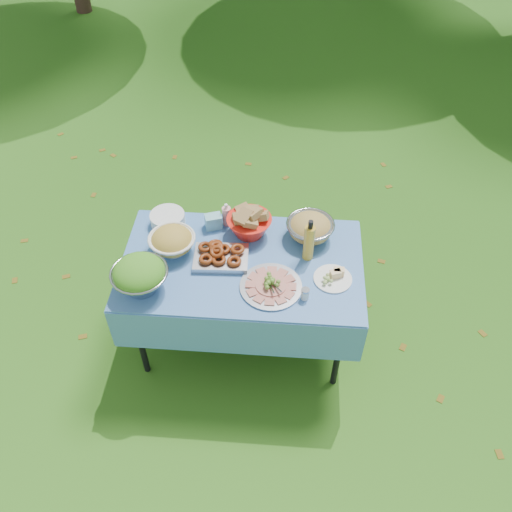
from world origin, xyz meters
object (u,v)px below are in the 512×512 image
at_px(picnic_table, 243,302).
at_px(bread_bowl, 249,222).
at_px(pasta_bowl_steel, 310,228).
at_px(oil_bottle, 309,240).
at_px(salad_bowl, 140,275).
at_px(plate_stack, 168,219).
at_px(charcuterie_platter, 271,282).

xyz_separation_m(picnic_table, bread_bowl, (0.02, 0.26, 0.48)).
height_order(pasta_bowl_steel, oil_bottle, oil_bottle).
xyz_separation_m(salad_bowl, oil_bottle, (0.95, 0.32, 0.04)).
bearing_deg(plate_stack, picnic_table, -31.22).
bearing_deg(plate_stack, pasta_bowl_steel, -3.22).
bearing_deg(pasta_bowl_steel, bread_bowl, 179.35).
bearing_deg(charcuterie_platter, bread_bowl, 110.03).
bearing_deg(pasta_bowl_steel, salad_bowl, -152.61).
height_order(salad_bowl, oil_bottle, oil_bottle).
relative_size(picnic_table, salad_bowl, 4.48).
distance_m(salad_bowl, bread_bowl, 0.77).
bearing_deg(plate_stack, charcuterie_platter, -35.29).
bearing_deg(oil_bottle, pasta_bowl_steel, 86.82).
xyz_separation_m(plate_stack, charcuterie_platter, (0.70, -0.49, 0.00)).
height_order(picnic_table, salad_bowl, salad_bowl).
height_order(salad_bowl, plate_stack, salad_bowl).
relative_size(pasta_bowl_steel, charcuterie_platter, 0.82).
bearing_deg(charcuterie_platter, oil_bottle, 51.02).
bearing_deg(pasta_bowl_steel, oil_bottle, -93.18).
relative_size(picnic_table, plate_stack, 6.52).
xyz_separation_m(bread_bowl, pasta_bowl_steel, (0.38, -0.00, -0.02)).
relative_size(salad_bowl, plate_stack, 1.46).
xyz_separation_m(bread_bowl, oil_bottle, (0.37, -0.19, 0.05)).
height_order(plate_stack, charcuterie_platter, same).
relative_size(bread_bowl, pasta_bowl_steel, 0.96).
xyz_separation_m(plate_stack, bread_bowl, (0.53, -0.05, 0.05)).
bearing_deg(pasta_bowl_steel, picnic_table, -147.79).
distance_m(plate_stack, oil_bottle, 0.94).
relative_size(bread_bowl, charcuterie_platter, 0.78).
distance_m(salad_bowl, oil_bottle, 1.01).
height_order(picnic_table, pasta_bowl_steel, pasta_bowl_steel).
relative_size(plate_stack, bread_bowl, 0.78).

